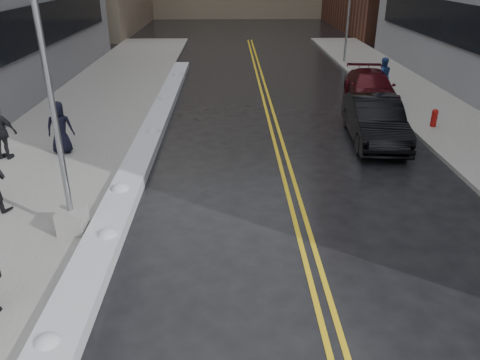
{
  "coord_description": "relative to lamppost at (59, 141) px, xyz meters",
  "views": [
    {
      "loc": [
        0.63,
        -8.19,
        6.25
      ],
      "look_at": [
        0.88,
        2.45,
        1.3
      ],
      "focal_mm": 35.0,
      "sensor_mm": 36.0,
      "label": 1
    }
  ],
  "objects": [
    {
      "name": "ground",
      "position": [
        3.3,
        -2.0,
        -2.53
      ],
      "size": [
        160.0,
        160.0,
        0.0
      ],
      "primitive_type": "plane",
      "color": "black",
      "rests_on": "ground"
    },
    {
      "name": "sidewalk_west",
      "position": [
        -2.45,
        8.0,
        -2.46
      ],
      "size": [
        5.5,
        50.0,
        0.15
      ],
      "primitive_type": "cube",
      "color": "gray",
      "rests_on": "ground"
    },
    {
      "name": "sidewalk_east",
      "position": [
        13.3,
        8.0,
        -2.46
      ],
      "size": [
        4.0,
        50.0,
        0.15
      ],
      "primitive_type": "cube",
      "color": "gray",
      "rests_on": "ground"
    },
    {
      "name": "lane_line_left",
      "position": [
        5.65,
        8.0,
        -2.53
      ],
      "size": [
        0.12,
        50.0,
        0.01
      ],
      "primitive_type": "cube",
      "color": "gold",
      "rests_on": "ground"
    },
    {
      "name": "lane_line_right",
      "position": [
        5.95,
        8.0,
        -2.53
      ],
      "size": [
        0.12,
        50.0,
        0.01
      ],
      "primitive_type": "cube",
      "color": "gold",
      "rests_on": "ground"
    },
    {
      "name": "snow_ridge",
      "position": [
        0.85,
        6.0,
        -2.36
      ],
      "size": [
        0.9,
        30.0,
        0.34
      ],
      "primitive_type": "cube",
      "color": "silver",
      "rests_on": "ground"
    },
    {
      "name": "lamppost",
      "position": [
        0.0,
        0.0,
        0.0
      ],
      "size": [
        0.65,
        0.65,
        7.62
      ],
      "color": "gray",
      "rests_on": "sidewalk_west"
    },
    {
      "name": "fire_hydrant",
      "position": [
        12.3,
        8.0,
        -1.98
      ],
      "size": [
        0.26,
        0.26,
        0.73
      ],
      "color": "maroon",
      "rests_on": "sidewalk_east"
    },
    {
      "name": "traffic_signal",
      "position": [
        11.8,
        22.0,
        0.87
      ],
      "size": [
        0.16,
        0.2,
        6.0
      ],
      "color": "gray",
      "rests_on": "sidewalk_east"
    },
    {
      "name": "pedestrian_c",
      "position": [
        -1.97,
        5.42,
        -1.47
      ],
      "size": [
        0.96,
        0.68,
        1.83
      ],
      "primitive_type": "imported",
      "rotation": [
        0.0,
        0.0,
        3.26
      ],
      "color": "black",
      "rests_on": "sidewalk_west"
    },
    {
      "name": "pedestrian_d",
      "position": [
        -3.75,
        4.87,
        -1.42
      ],
      "size": [
        1.18,
        0.63,
        1.92
      ],
      "primitive_type": "imported",
      "rotation": [
        0.0,
        0.0,
        3.0
      ],
      "color": "black",
      "rests_on": "sidewalk_west"
    },
    {
      "name": "pedestrian_east",
      "position": [
        11.62,
        13.08,
        -1.44
      ],
      "size": [
        0.95,
        0.75,
        1.88
      ],
      "primitive_type": "imported",
      "rotation": [
        0.0,
        0.0,
        3.19
      ],
      "color": "navy",
      "rests_on": "sidewalk_east"
    },
    {
      "name": "car_black",
      "position": [
        9.45,
        6.7,
        -1.7
      ],
      "size": [
        2.15,
        5.19,
        1.67
      ],
      "primitive_type": "imported",
      "rotation": [
        0.0,
        0.0,
        -0.08
      ],
      "color": "black",
      "rests_on": "ground"
    },
    {
      "name": "car_maroon",
      "position": [
        10.8,
        12.12,
        -1.78
      ],
      "size": [
        2.64,
        5.37,
        1.5
      ],
      "primitive_type": "imported",
      "rotation": [
        0.0,
        0.0,
        -0.11
      ],
      "color": "#3E0910",
      "rests_on": "ground"
    }
  ]
}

